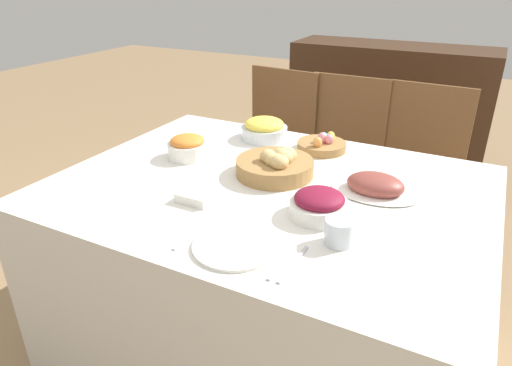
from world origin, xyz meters
name	(u,v)px	position (x,y,z in m)	size (l,w,h in m)	color
ground_plane	(267,337)	(0.00, 0.00, 0.00)	(12.00, 12.00, 0.00)	#937551
dining_table	(268,268)	(0.00, 0.00, 0.36)	(1.51, 1.14, 0.72)	silver
chair_far_center	(339,159)	(-0.02, 0.90, 0.49)	(0.42, 0.42, 0.91)	brown
chair_far_right	(415,173)	(0.38, 0.90, 0.49)	(0.44, 0.44, 0.91)	brown
chair_far_left	(272,147)	(-0.41, 0.90, 0.49)	(0.46, 0.46, 0.91)	brown
sideboard	(386,116)	(0.02, 1.85, 0.48)	(1.32, 0.44, 0.96)	#3D2616
bread_basket	(276,165)	(-0.01, 0.09, 0.76)	(0.29, 0.29, 0.11)	#9E7542
egg_basket	(322,145)	(0.05, 0.41, 0.75)	(0.21, 0.21, 0.08)	#9E7542
ham_platter	(375,186)	(0.35, 0.11, 0.75)	(0.30, 0.21, 0.07)	white
pineapple_bowl	(264,129)	(-0.23, 0.42, 0.77)	(0.21, 0.21, 0.10)	silver
beet_salad_bowl	(319,204)	(0.24, -0.13, 0.76)	(0.18, 0.18, 0.09)	white
carrot_bowl	(188,147)	(-0.40, 0.08, 0.77)	(0.16, 0.16, 0.10)	white
dinner_plate	(235,246)	(0.10, -0.41, 0.73)	(0.24, 0.24, 0.01)	white
fork	(192,234)	(-0.05, -0.41, 0.72)	(0.01, 0.18, 0.00)	#B7B7BC
knife	(283,261)	(0.24, -0.41, 0.72)	(0.01, 0.18, 0.00)	#B7B7BC
spoon	(293,264)	(0.27, -0.41, 0.72)	(0.01, 0.18, 0.00)	#B7B7BC
drinking_cup	(339,232)	(0.34, -0.25, 0.76)	(0.08, 0.08, 0.07)	silver
butter_dish	(195,198)	(-0.16, -0.23, 0.74)	(0.11, 0.07, 0.03)	white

